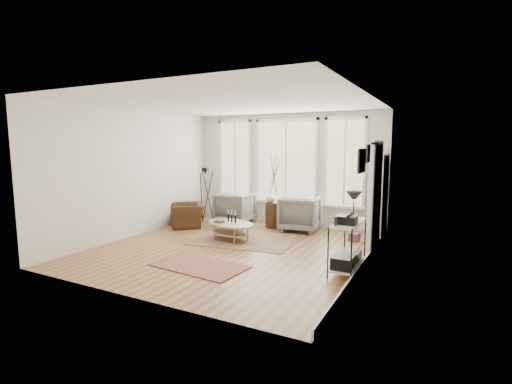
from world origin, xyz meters
The scene contains 17 objects.
room centered at (0.02, 0.03, 1.43)m, with size 5.50×5.54×2.90m.
bay_window centered at (0.00, 2.71, 1.61)m, with size 4.14×0.12×2.24m.
door centered at (2.57, 1.15, 1.12)m, with size 0.09×1.06×2.22m.
bookcase centered at (2.44, 2.23, 0.96)m, with size 0.31×0.85×2.06m.
low_shelf centered at (2.38, -0.30, 0.51)m, with size 0.38×1.08×1.30m.
wall_art centered at (2.58, -0.27, 1.88)m, with size 0.04×0.88×0.44m.
rug_main centered at (-0.13, 0.70, 0.01)m, with size 2.17×1.62×0.01m, color brown.
rug_runner centered at (0.04, -1.24, 0.01)m, with size 1.63×0.91×0.01m, color maroon.
coffee_table centered at (-0.41, 0.54, 0.30)m, with size 1.40×1.11×0.56m.
armchair_left centered at (-1.22, 2.13, 0.41)m, with size 0.88×0.90×0.82m, color slate.
armchair_right centered at (0.63, 2.09, 0.43)m, with size 0.91×0.94×0.85m, color slate.
side_table centered at (-0.08, 2.13, 0.87)m, with size 0.43×0.43×1.82m.
vase centered at (-0.17, 2.11, 0.79)m, with size 0.27×0.27×0.28m, color silver.
accent_chair centered at (-2.10, 1.20, 0.29)m, with size 0.79×0.91×0.59m, color #372113.
tripod_camera centered at (-2.07, 1.99, 0.68)m, with size 0.52×0.52×1.47m.
book_stack_near centered at (2.05, 1.74, 0.09)m, with size 0.21×0.27×0.17m, color maroon.
book_stack_far centered at (2.05, 1.73, 0.07)m, with size 0.17×0.22×0.14m, color maroon.
Camera 1 is at (3.77, -6.32, 2.11)m, focal length 26.00 mm.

